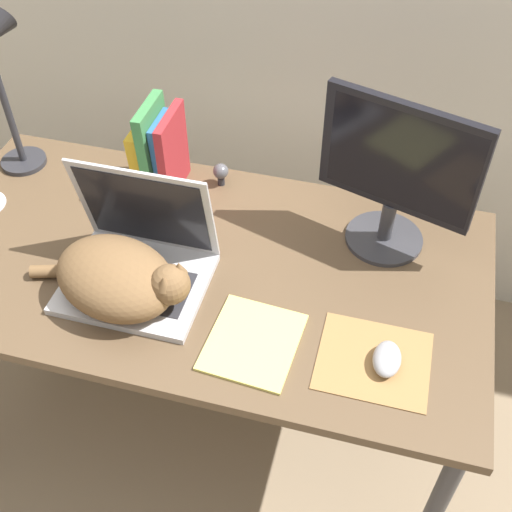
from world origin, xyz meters
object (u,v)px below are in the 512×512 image
(computer_mouse, at_px, (387,359))
(notepad, at_px, (253,342))
(external_monitor, at_px, (397,174))
(book_row, at_px, (159,152))
(webcam, at_px, (221,172))
(cat, at_px, (119,278))
(laptop, at_px, (139,261))

(computer_mouse, height_order, notepad, computer_mouse)
(external_monitor, relative_size, book_row, 1.56)
(computer_mouse, xyz_separation_m, book_row, (-0.69, 0.45, 0.09))
(external_monitor, height_order, webcam, external_monitor)
(webcam, bearing_deg, cat, -101.71)
(laptop, bearing_deg, cat, -98.02)
(computer_mouse, bearing_deg, cat, 177.56)
(laptop, distance_m, computer_mouse, 0.62)
(laptop, distance_m, webcam, 0.40)
(laptop, relative_size, notepad, 1.45)
(book_row, xyz_separation_m, notepad, (0.39, -0.47, -0.11))
(laptop, bearing_deg, webcam, 77.54)
(cat, bearing_deg, notepad, -7.69)
(cat, height_order, external_monitor, external_monitor)
(external_monitor, height_order, book_row, external_monitor)
(cat, bearing_deg, external_monitor, 32.31)
(external_monitor, relative_size, computer_mouse, 4.23)
(cat, bearing_deg, computer_mouse, -2.44)
(notepad, bearing_deg, laptop, 158.45)
(laptop, height_order, cat, laptop)
(computer_mouse, bearing_deg, laptop, 170.02)
(computer_mouse, distance_m, notepad, 0.30)
(external_monitor, distance_m, notepad, 0.52)
(notepad, bearing_deg, book_row, 129.92)
(external_monitor, xyz_separation_m, book_row, (-0.63, 0.06, -0.10))
(laptop, height_order, webcam, laptop)
(book_row, bearing_deg, laptop, -77.97)
(webcam, bearing_deg, external_monitor, -12.94)
(laptop, distance_m, cat, 0.08)
(external_monitor, distance_m, computer_mouse, 0.44)
(computer_mouse, bearing_deg, external_monitor, 97.65)
(book_row, distance_m, notepad, 0.62)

